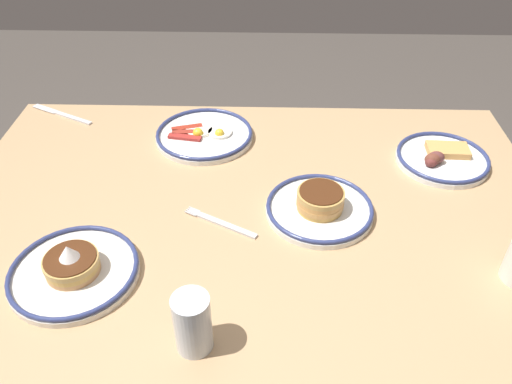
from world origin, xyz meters
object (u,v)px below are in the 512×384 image
(plate_far_companion, at_px, (442,158))
(plate_far_side, at_px, (74,270))
(plate_center_pancakes, at_px, (204,135))
(drinking_glass, at_px, (193,325))
(fork_near, at_px, (220,223))
(butter_knife, at_px, (62,114))
(plate_near_main, at_px, (320,206))

(plate_far_companion, distance_m, plate_far_side, 0.96)
(plate_center_pancakes, xyz_separation_m, plate_far_companion, (-0.64, 0.10, 0.00))
(drinking_glass, bearing_deg, plate_far_side, -30.66)
(fork_near, distance_m, butter_knife, 0.71)
(plate_near_main, height_order, butter_knife, plate_near_main)
(plate_center_pancakes, bearing_deg, plate_near_main, 133.86)
(plate_center_pancakes, xyz_separation_m, drinking_glass, (-0.06, 0.69, 0.04))
(plate_far_side, xyz_separation_m, fork_near, (-0.28, -0.17, -0.01))
(fork_near, bearing_deg, plate_far_side, 30.57)
(plate_far_companion, distance_m, fork_near, 0.63)
(plate_near_main, xyz_separation_m, plate_far_side, (0.51, 0.21, -0.00))
(plate_center_pancakes, distance_m, plate_far_side, 0.57)
(plate_far_companion, xyz_separation_m, fork_near, (0.57, 0.26, -0.01))
(plate_far_companion, bearing_deg, plate_center_pancakes, -8.81)
(plate_center_pancakes, height_order, drinking_glass, drinking_glass)
(plate_near_main, bearing_deg, plate_far_companion, -147.51)
(plate_center_pancakes, bearing_deg, fork_near, 101.67)
(plate_near_main, relative_size, plate_far_side, 0.96)
(plate_near_main, bearing_deg, drinking_glass, 56.18)
(plate_center_pancakes, bearing_deg, butter_knife, -14.97)
(drinking_glass, bearing_deg, plate_center_pancakes, -85.31)
(butter_knife, bearing_deg, plate_far_side, 110.31)
(plate_near_main, distance_m, plate_center_pancakes, 0.44)
(plate_near_main, distance_m, plate_far_companion, 0.40)
(plate_center_pancakes, height_order, plate_far_side, plate_far_side)
(plate_center_pancakes, relative_size, fork_near, 1.57)
(plate_center_pancakes, bearing_deg, plate_far_side, 68.43)
(plate_far_side, distance_m, drinking_glass, 0.31)
(plate_center_pancakes, xyz_separation_m, butter_knife, (0.45, -0.12, -0.01))
(plate_far_companion, bearing_deg, plate_near_main, 32.49)
(fork_near, bearing_deg, plate_center_pancakes, -78.33)
(drinking_glass, distance_m, butter_knife, 0.95)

